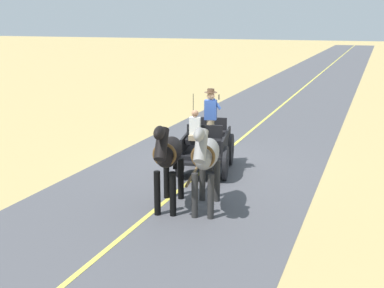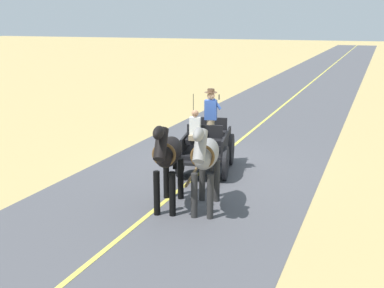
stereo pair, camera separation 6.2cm
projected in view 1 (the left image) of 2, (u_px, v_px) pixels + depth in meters
The scene contains 6 objects.
ground_plane at pixel (207, 167), 14.59m from camera, with size 200.00×200.00×0.00m, color tan.
road_surface at pixel (207, 167), 14.59m from camera, with size 6.76×160.00×0.01m, color #4C4C51.
road_centre_stripe at pixel (207, 167), 14.59m from camera, with size 0.12×160.00×0.00m, color #DBCC4C.
horse_drawn_carriage at pixel (206, 145), 13.99m from camera, with size 1.86×4.51×2.50m.
horse_near_side at pixel (206, 157), 10.90m from camera, with size 0.85×2.15×2.21m.
horse_off_side at pixel (168, 155), 11.05m from camera, with size 0.90×2.15×2.21m.
Camera 1 is at (-4.66, 13.15, 4.35)m, focal length 44.55 mm.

